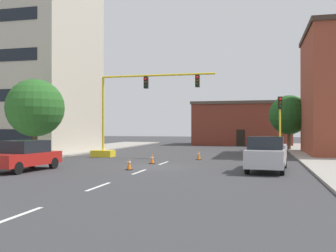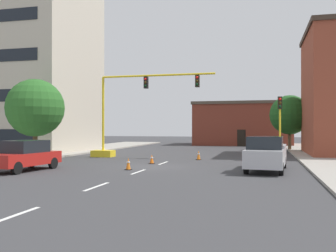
% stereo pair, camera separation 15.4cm
% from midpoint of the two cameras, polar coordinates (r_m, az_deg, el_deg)
% --- Properties ---
extents(ground_plane, '(160.00, 160.00, 0.00)m').
position_cam_midpoint_polar(ground_plane, '(24.53, -2.29, -6.03)').
color(ground_plane, '#38383A').
extents(sidewalk_left, '(6.00, 56.00, 0.14)m').
position_cam_midpoint_polar(sidewalk_left, '(36.85, -17.44, -3.96)').
color(sidewalk_left, '#9E998E').
rests_on(sidewalk_left, ground_plane).
extents(lane_stripe_seg_0, '(0.16, 2.40, 0.01)m').
position_cam_midpoint_polar(lane_stripe_seg_0, '(11.88, -21.76, -12.26)').
color(lane_stripe_seg_0, silver).
rests_on(lane_stripe_seg_0, ground_plane).
extents(lane_stripe_seg_1, '(0.16, 2.40, 0.01)m').
position_cam_midpoint_polar(lane_stripe_seg_1, '(16.59, -10.52, -8.81)').
color(lane_stripe_seg_1, silver).
rests_on(lane_stripe_seg_1, ground_plane).
extents(lane_stripe_seg_2, '(0.16, 2.40, 0.01)m').
position_cam_midpoint_polar(lane_stripe_seg_2, '(21.68, -4.50, -6.78)').
color(lane_stripe_seg_2, silver).
rests_on(lane_stripe_seg_2, ground_plane).
extents(lane_stripe_seg_3, '(0.16, 2.40, 0.01)m').
position_cam_midpoint_polar(lane_stripe_seg_3, '(26.93, -0.81, -5.50)').
color(lane_stripe_seg_3, silver).
rests_on(lane_stripe_seg_3, ground_plane).
extents(building_tall_left, '(15.97, 11.58, 21.67)m').
position_cam_midpoint_polar(building_tall_left, '(44.26, -22.03, 10.69)').
color(building_tall_left, beige).
rests_on(building_tall_left, ground_plane).
extents(building_brick_center, '(13.59, 9.67, 6.04)m').
position_cam_midpoint_polar(building_brick_center, '(56.43, 10.89, 0.34)').
color(building_brick_center, brown).
rests_on(building_brick_center, ground_plane).
extents(traffic_signal_gantry, '(10.41, 1.20, 6.83)m').
position_cam_midpoint_polar(traffic_signal_gantry, '(32.48, -7.45, -0.50)').
color(traffic_signal_gantry, yellow).
rests_on(traffic_signal_gantry, ground_plane).
extents(traffic_light_pole_right, '(0.32, 0.47, 4.80)m').
position_cam_midpoint_polar(traffic_light_pole_right, '(30.06, 16.12, 1.78)').
color(traffic_light_pole_right, yellow).
rests_on(traffic_light_pole_right, ground_plane).
extents(tree_right_far, '(4.20, 4.20, 5.94)m').
position_cam_midpoint_polar(tree_right_far, '(43.06, 17.39, 1.58)').
color(tree_right_far, brown).
rests_on(tree_right_far, ground_plane).
extents(tree_left_near, '(4.41, 4.41, 6.19)m').
position_cam_midpoint_polar(tree_left_near, '(31.10, -19.22, 2.54)').
color(tree_left_near, '#4C3823').
rests_on(tree_left_near, ground_plane).
extents(pickup_truck_silver, '(2.46, 5.55, 1.99)m').
position_cam_midpoint_polar(pickup_truck_silver, '(22.63, 14.27, -4.03)').
color(pickup_truck_silver, '#BCBCC1').
rests_on(pickup_truck_silver, ground_plane).
extents(sedan_red_near_left, '(2.33, 4.67, 1.74)m').
position_cam_midpoint_polar(sedan_red_near_left, '(23.55, -20.57, -4.09)').
color(sedan_red_near_left, '#B21E19').
rests_on(sedan_red_near_left, ground_plane).
extents(traffic_cone_roadside_a, '(0.36, 0.36, 0.72)m').
position_cam_midpoint_polar(traffic_cone_roadside_a, '(22.69, -5.98, -5.61)').
color(traffic_cone_roadside_a, black).
rests_on(traffic_cone_roadside_a, ground_plane).
extents(traffic_cone_roadside_b, '(0.36, 0.36, 0.66)m').
position_cam_midpoint_polar(traffic_cone_roadside_b, '(26.42, -2.52, -4.91)').
color(traffic_cone_roadside_b, black).
rests_on(traffic_cone_roadside_b, ground_plane).
extents(traffic_cone_roadside_c, '(0.36, 0.36, 0.73)m').
position_cam_midpoint_polar(traffic_cone_roadside_c, '(29.61, 4.42, -4.33)').
color(traffic_cone_roadside_c, black).
rests_on(traffic_cone_roadside_c, ground_plane).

